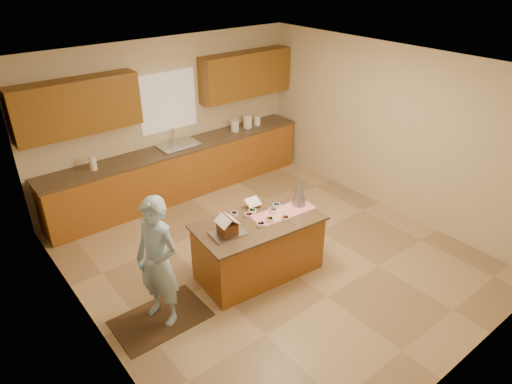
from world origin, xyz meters
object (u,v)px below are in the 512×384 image
tinsel_tree (300,189)px  boy (158,262)px  island_base (259,248)px  gingerbread_house (227,226)px

tinsel_tree → boy: (-2.14, 0.04, -0.25)m
island_base → gingerbread_house: 0.73m
island_base → tinsel_tree: size_ratio=3.27×
tinsel_tree → boy: boy is taller
island_base → boy: 1.50m
island_base → boy: bearing=-176.0°
boy → gingerbread_house: bearing=68.6°
island_base → boy: size_ratio=0.99×
boy → tinsel_tree: bearing=69.0°
island_base → boy: boy is taller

